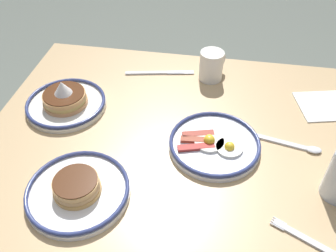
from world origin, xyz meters
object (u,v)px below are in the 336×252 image
at_px(plate_near_main, 214,144).
at_px(coffee_mug, 212,65).
at_px(paper_napkin, 324,106).
at_px(plate_far_companion, 78,190).
at_px(tea_spoon, 297,146).
at_px(butter_knife, 160,73).
at_px(fork_near, 316,245).
at_px(plate_center_pancakes, 66,101).

height_order(plate_near_main, coffee_mug, coffee_mug).
height_order(coffee_mug, paper_napkin, coffee_mug).
height_order(plate_far_companion, tea_spoon, plate_far_companion).
relative_size(plate_far_companion, tea_spoon, 1.36).
relative_size(paper_napkin, tea_spoon, 0.83).
height_order(paper_napkin, butter_knife, butter_knife).
bearing_deg(plate_far_companion, coffee_mug, -116.97).
bearing_deg(paper_napkin, plate_near_main, 36.03).
height_order(coffee_mug, fork_near, coffee_mug).
bearing_deg(fork_near, plate_near_main, -46.82).
bearing_deg(paper_napkin, fork_near, 80.23).
height_order(coffee_mug, tea_spoon, coffee_mug).
bearing_deg(coffee_mug, plate_near_main, 96.20).
bearing_deg(plate_near_main, butter_knife, -56.89).
bearing_deg(plate_far_companion, plate_center_pancakes, -63.89).
xyz_separation_m(plate_far_companion, fork_near, (-0.54, 0.04, -0.01)).
relative_size(coffee_mug, tea_spoon, 0.56).
relative_size(coffee_mug, fork_near, 0.53).
bearing_deg(fork_near, plate_center_pancakes, -26.66).
relative_size(plate_center_pancakes, tea_spoon, 1.32).
bearing_deg(paper_napkin, coffee_mug, -14.70).
relative_size(coffee_mug, paper_napkin, 0.67).
bearing_deg(tea_spoon, paper_napkin, -117.10).
relative_size(paper_napkin, butter_knife, 0.65).
relative_size(paper_napkin, fork_near, 0.79).
bearing_deg(plate_near_main, plate_far_companion, 34.32).
relative_size(plate_near_main, paper_napkin, 1.63).
distance_m(coffee_mug, tea_spoon, 0.38).
bearing_deg(paper_napkin, tea_spoon, 62.90).
height_order(plate_center_pancakes, coffee_mug, coffee_mug).
distance_m(coffee_mug, paper_napkin, 0.37).
xyz_separation_m(plate_center_pancakes, plate_far_companion, (-0.15, 0.30, -0.00)).
bearing_deg(plate_near_main, coffee_mug, -83.80).
bearing_deg(plate_center_pancakes, plate_far_companion, 116.11).
distance_m(plate_center_pancakes, tea_spoon, 0.67).
height_order(plate_far_companion, fork_near, plate_far_companion).
distance_m(plate_far_companion, butter_knife, 0.53).
xyz_separation_m(paper_napkin, butter_knife, (0.52, -0.09, 0.00)).
distance_m(plate_far_companion, paper_napkin, 0.76).
distance_m(plate_far_companion, tea_spoon, 0.58).
bearing_deg(tea_spoon, coffee_mug, -47.99).
height_order(fork_near, tea_spoon, tea_spoon).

